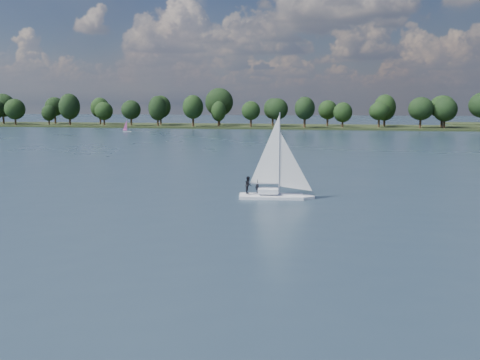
# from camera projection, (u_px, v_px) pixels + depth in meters

# --- Properties ---
(ground) EXTENTS (700.00, 700.00, 0.00)m
(ground) POSITION_uv_depth(u_px,v_px,m) (338.00, 150.00, 118.27)
(ground) COLOR #233342
(ground) RESTS_ON ground
(far_shore) EXTENTS (660.00, 40.00, 1.50)m
(far_shore) POSITION_uv_depth(u_px,v_px,m) (343.00, 128.00, 226.94)
(far_shore) COLOR black
(far_shore) RESTS_ON ground
(sailboat) EXTENTS (7.71, 3.18, 9.85)m
(sailboat) POSITION_uv_depth(u_px,v_px,m) (272.00, 174.00, 58.24)
(sailboat) COLOR white
(sailboat) RESTS_ON ground
(dinghy_pink) EXTENTS (3.13, 2.12, 4.65)m
(dinghy_pink) POSITION_uv_depth(u_px,v_px,m) (127.00, 129.00, 195.00)
(dinghy_pink) COLOR white
(dinghy_pink) RESTS_ON ground
(treeline) EXTENTS (562.77, 73.55, 18.84)m
(treeline) POSITION_uv_depth(u_px,v_px,m) (332.00, 109.00, 222.43)
(treeline) COLOR black
(treeline) RESTS_ON ground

